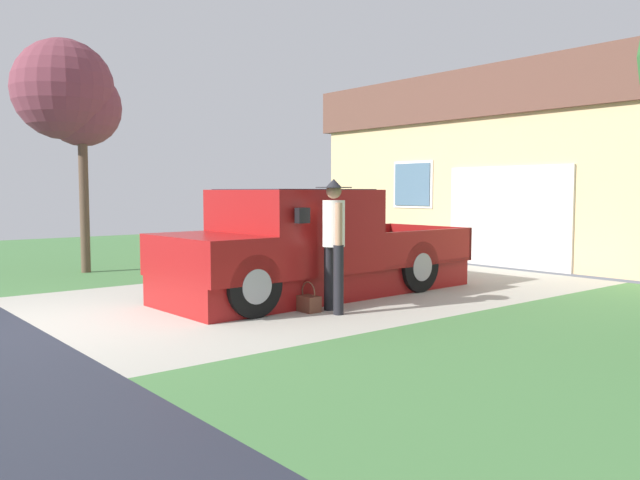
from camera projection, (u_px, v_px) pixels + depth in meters
pickup_truck at (301, 249)px, 9.59m from camera, size 2.12×5.13×1.61m
person_with_hat at (334, 235)px, 8.33m from camera, size 0.47×0.47×1.74m
handbag at (308, 302)px, 8.45m from camera, size 0.31×0.20×0.40m
house_with_garage at (569, 167)px, 15.23m from camera, size 11.28×5.83×4.24m
neighbor_tree at (70, 95)px, 12.26m from camera, size 1.90×2.05×4.46m
wheeled_trash_bin at (331, 233)px, 15.17m from camera, size 0.60×0.72×1.11m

